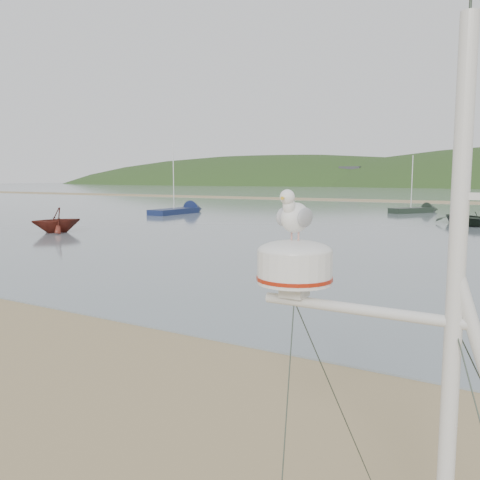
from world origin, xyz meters
The scene contains 5 objects.
ground centered at (0.00, 0.00, 0.00)m, with size 560.00×560.00×0.00m, color #8C7650.
boat_dark centered at (0.90, 34.91, 2.36)m, with size 3.31×0.96×4.63m, color black.
boat_red centered at (-20.15, 16.39, 1.50)m, with size 2.52×1.54×2.92m, color #581D14.
sailboat_dark_mid centered at (-4.59, 47.00, 0.30)m, with size 4.36×5.85×5.97m.
sailboat_blue_near centered at (-24.10, 34.99, 0.30)m, with size 1.99×7.54×7.43m.
Camera 1 is at (5.57, -4.53, 3.38)m, focal length 38.00 mm.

